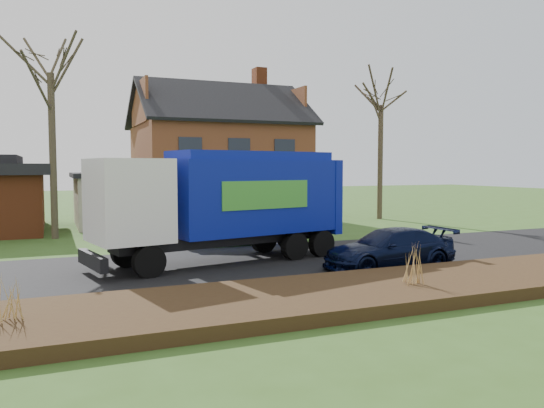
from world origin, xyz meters
name	(u,v)px	position (x,y,z in m)	size (l,w,h in m)	color
ground	(284,261)	(0.00, 0.00, 0.00)	(120.00, 120.00, 0.00)	#31511B
road	(284,261)	(0.00, 0.00, 0.01)	(80.00, 7.00, 0.02)	black
mulch_verge	(372,291)	(0.00, -5.30, 0.15)	(80.00, 3.50, 0.30)	black
main_house	(210,152)	(1.49, 13.91, 4.03)	(12.95, 8.95, 9.26)	beige
garbage_truck	(228,199)	(-1.76, 0.55, 2.11)	(8.83, 3.96, 3.66)	black
silver_sedan	(238,225)	(-0.15, 4.27, 0.78)	(1.64, 4.71, 1.55)	#AEB2B6
navy_wagon	(389,249)	(2.47, -2.49, 0.62)	(1.75, 4.29, 1.25)	black
tree_front_west	(50,48)	(-7.02, 9.00, 8.25)	(3.37, 3.37, 10.01)	#433928
tree_front_east	(381,86)	(11.28, 11.01, 7.96)	(3.52, 3.52, 9.79)	#443729
tree_back	(180,95)	(1.96, 23.37, 8.53)	(3.23, 3.23, 10.24)	#3E2E25
grass_clump_west	(9,296)	(-7.91, -5.25, 0.76)	(0.35, 0.29, 0.92)	#AA884B
grass_clump_mid	(414,263)	(0.95, -5.65, 0.83)	(0.38, 0.31, 1.06)	#B0874D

